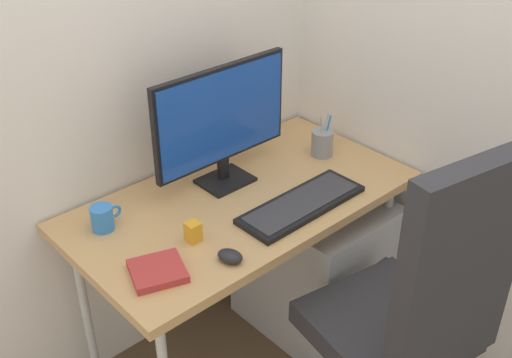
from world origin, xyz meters
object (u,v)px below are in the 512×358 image
keyboard (302,204)px  desk_clamp_accessory (193,232)px  filing_cabinet (313,262)px  pen_holder (322,143)px  coffee_mug (103,218)px  monitor (222,119)px  notebook (158,271)px  mouse (230,256)px  office_chair (417,309)px

keyboard → desk_clamp_accessory: desk_clamp_accessory is taller
filing_cabinet → desk_clamp_accessory: desk_clamp_accessory is taller
pen_holder → coffee_mug: size_ratio=1.61×
monitor → notebook: bearing=-150.1°
keyboard → pen_holder: (0.32, 0.20, 0.04)m
monitor → notebook: (-0.48, -0.27, -0.24)m
pen_holder → notebook: bearing=-169.3°
monitor → coffee_mug: (-0.48, 0.03, -0.21)m
filing_cabinet → pen_holder: bearing=37.2°
mouse → notebook: bearing=134.7°
mouse → pen_holder: size_ratio=0.47×
notebook → coffee_mug: bearing=109.4°
coffee_mug → desk_clamp_accessory: 0.30m
pen_holder → notebook: (-0.88, -0.17, -0.04)m
filing_cabinet → pen_holder: 0.52m
keyboard → coffee_mug: 0.66m
mouse → coffee_mug: bearing=96.4°
office_chair → monitor: size_ratio=2.17×
filing_cabinet → mouse: 0.79m
office_chair → notebook: bearing=136.2°
office_chair → keyboard: 0.51m
keyboard → notebook: notebook is taller
mouse → notebook: mouse is taller
office_chair → coffee_mug: bearing=123.5°
office_chair → keyboard: (0.01, 0.50, 0.13)m
filing_cabinet → mouse: size_ratio=7.44×
filing_cabinet → desk_clamp_accessory: (-0.62, -0.04, 0.49)m
pen_holder → coffee_mug: bearing=171.1°
monitor → pen_holder: 0.46m
mouse → coffee_mug: coffee_mug is taller
filing_cabinet → notebook: bearing=-172.6°
monitor → pen_holder: bearing=-14.7°
monitor → coffee_mug: 0.52m
monitor → notebook: monitor is taller
monitor → desk_clamp_accessory: 0.43m
keyboard → notebook: bearing=176.5°
notebook → coffee_mug: size_ratio=1.42×
filing_cabinet → coffee_mug: size_ratio=5.64×
office_chair → coffee_mug: 1.02m
keyboard → coffee_mug: size_ratio=4.42×
office_chair → mouse: (-0.36, 0.44, 0.14)m
office_chair → pen_holder: (0.33, 0.70, 0.17)m
keyboard → mouse: size_ratio=5.82×
office_chair → keyboard: size_ratio=2.53×
monitor → keyboard: bearing=-74.2°
pen_holder → desk_clamp_accessory: pen_holder is taller
monitor → pen_holder: monitor is taller
mouse → desk_clamp_accessory: desk_clamp_accessory is taller
pen_holder → desk_clamp_accessory: 0.71m
office_chair → mouse: office_chair is taller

